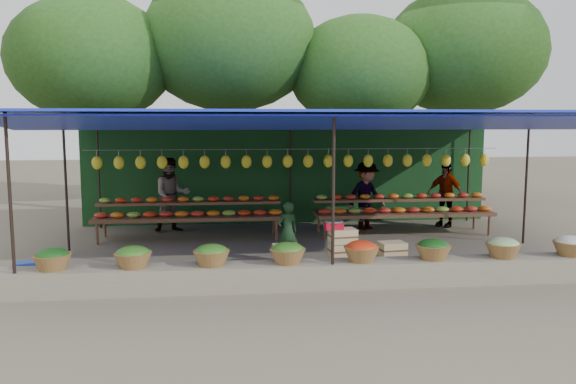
{
  "coord_description": "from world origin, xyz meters",
  "views": [
    {
      "loc": [
        -1.66,
        -11.42,
        2.62
      ],
      "look_at": [
        -0.36,
        0.2,
        1.18
      ],
      "focal_mm": 35.0,
      "sensor_mm": 36.0,
      "label": 1
    }
  ],
  "objects": [
    {
      "name": "crate_counter",
      "position": [
        0.35,
        -1.88,
        0.31
      ],
      "size": [
        2.39,
        0.39,
        0.77
      ],
      "color": "tan",
      "rests_on": "ground"
    },
    {
      "name": "netting_backdrop",
      "position": [
        0.0,
        3.15,
        1.25
      ],
      "size": [
        10.6,
        0.06,
        2.5
      ],
      "primitive_type": "cube",
      "color": "#1B4C22",
      "rests_on": "ground"
    },
    {
      "name": "tree_row",
      "position": [
        0.5,
        6.09,
        4.7
      ],
      "size": [
        16.51,
        5.5,
        7.12
      ],
      "color": "#3C2C16",
      "rests_on": "ground"
    },
    {
      "name": "stone_curb",
      "position": [
        0.0,
        -2.75,
        0.2
      ],
      "size": [
        10.6,
        0.55,
        0.4
      ],
      "primitive_type": "cube",
      "color": "#706959",
      "rests_on": "ground"
    },
    {
      "name": "fruit_table_right",
      "position": [
        2.51,
        1.35,
        0.61
      ],
      "size": [
        4.21,
        0.95,
        0.93
      ],
      "color": "#482C1C",
      "rests_on": "ground"
    },
    {
      "name": "produce_baskets",
      "position": [
        -0.1,
        -2.75,
        0.56
      ],
      "size": [
        8.98,
        0.58,
        0.34
      ],
      "color": "brown",
      "rests_on": "stone_curb"
    },
    {
      "name": "ground",
      "position": [
        0.0,
        0.0,
        0.0
      ],
      "size": [
        60.0,
        60.0,
        0.0
      ],
      "primitive_type": "plane",
      "color": "brown",
      "rests_on": "ground"
    },
    {
      "name": "fruit_table_left",
      "position": [
        -2.49,
        1.35,
        0.61
      ],
      "size": [
        4.21,
        0.95,
        0.93
      ],
      "color": "#482C1C",
      "rests_on": "ground"
    },
    {
      "name": "weighing_scale",
      "position": [
        0.21,
        -1.88,
        0.85
      ],
      "size": [
        0.33,
        0.33,
        0.35
      ],
      "color": "red",
      "rests_on": "crate_counter"
    },
    {
      "name": "blue_crate_front",
      "position": [
        -4.85,
        -2.22,
        0.14
      ],
      "size": [
        0.47,
        0.35,
        0.28
      ],
      "primitive_type": "cube",
      "rotation": [
        0.0,
        0.0,
        0.04
      ],
      "color": "navy",
      "rests_on": "ground"
    },
    {
      "name": "customer_left",
      "position": [
        -2.96,
        2.23,
        0.9
      ],
      "size": [
        1.01,
        0.87,
        1.79
      ],
      "primitive_type": "imported",
      "rotation": [
        0.0,
        0.0,
        0.25
      ],
      "color": "slate",
      "rests_on": "ground"
    },
    {
      "name": "vendor_seated",
      "position": [
        -0.52,
        -1.08,
        0.58
      ],
      "size": [
        0.49,
        0.4,
        1.15
      ],
      "primitive_type": "imported",
      "rotation": [
        0.0,
        0.0,
        3.47
      ],
      "color": "#16311A",
      "rests_on": "ground"
    },
    {
      "name": "customer_right",
      "position": [
        3.86,
        2.14,
        0.82
      ],
      "size": [
        0.94,
        0.98,
        1.64
      ],
      "primitive_type": "imported",
      "rotation": [
        0.0,
        0.0,
        -0.83
      ],
      "color": "slate",
      "rests_on": "ground"
    },
    {
      "name": "stall_canopy",
      "position": [
        -0.0,
        0.07,
        2.67
      ],
      "size": [
        10.8,
        6.6,
        2.82
      ],
      "color": "black",
      "rests_on": "ground"
    },
    {
      "name": "customer_mid",
      "position": [
        1.78,
        1.99,
        0.84
      ],
      "size": [
        1.24,
        1.01,
        1.68
      ],
      "primitive_type": "imported",
      "rotation": [
        0.0,
        0.0,
        0.42
      ],
      "color": "slate",
      "rests_on": "ground"
    },
    {
      "name": "blue_crate_back",
      "position": [
        -5.0,
        -1.72,
        0.15
      ],
      "size": [
        0.57,
        0.48,
        0.29
      ],
      "primitive_type": "cube",
      "rotation": [
        0.0,
        0.0,
        0.3
      ],
      "color": "navy",
      "rests_on": "ground"
    }
  ]
}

